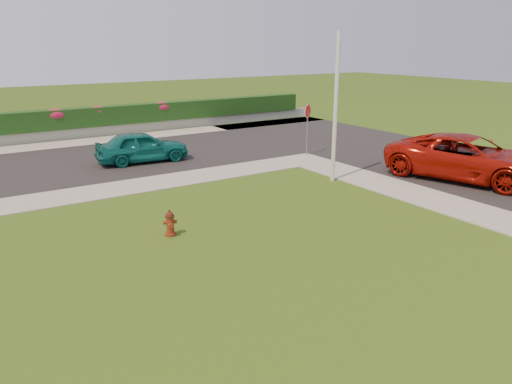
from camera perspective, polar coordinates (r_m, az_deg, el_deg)
ground at (r=12.66m, az=5.72°, el=-8.10°), size 120.00×120.00×0.00m
street_right at (r=23.78m, az=22.65°, el=2.61°), size 8.00×32.00×0.04m
street_far at (r=23.62m, az=-26.57°, el=2.04°), size 26.00×8.00×0.04m
curb_corner at (r=23.49m, az=5.47°, el=3.69°), size 2.00×2.00×0.04m
sidewalk_beyond at (r=29.09m, az=-20.02°, el=5.28°), size 34.00×2.00×0.04m
retaining_wall at (r=30.48m, az=-20.74°, el=6.23°), size 34.00×0.40×0.60m
hedge at (r=30.45m, az=-20.95°, el=7.83°), size 32.00×0.90×1.10m
fire_hydrant at (r=14.40m, az=-9.79°, el=-3.57°), size 0.40×0.38×0.76m
suv_red at (r=21.48m, az=23.09°, el=3.61°), size 4.60×6.84×1.74m
sedan_teal at (r=23.37m, az=-12.89°, el=5.08°), size 4.24×2.02×1.40m
utility_pole at (r=19.59m, az=9.08°, el=9.39°), size 0.16×0.16×5.72m
stop_sign at (r=24.22m, az=5.91°, el=8.45°), size 0.62×0.31×2.49m
flower_clump_d at (r=30.21m, az=-21.92°, el=8.21°), size 1.33×0.85×0.66m
flower_clump_e at (r=30.74m, az=-17.61°, el=8.84°), size 1.12×0.72×0.56m
flower_clump_f at (r=32.02m, az=-10.69°, el=9.56°), size 1.28×0.82×0.64m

